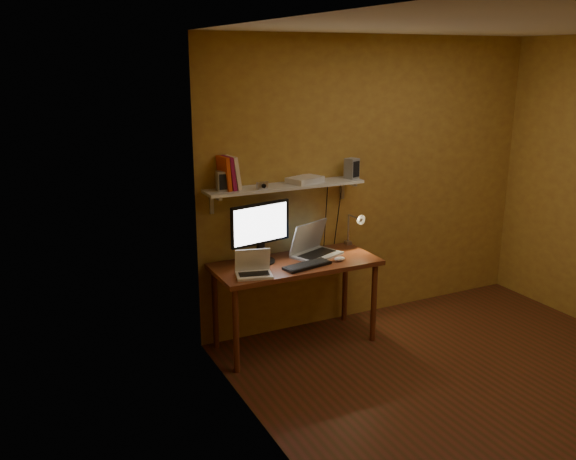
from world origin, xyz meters
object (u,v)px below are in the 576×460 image
desk_lamp (355,225)px  desk (296,272)px  laptop (313,246)px  mouse (340,259)px  netbook (253,268)px  wall_shelf (285,187)px  router (305,180)px  shelf_camera (262,186)px  keyboard (307,265)px  speaker_right (352,168)px  monitor (261,229)px  speaker_left (222,181)px

desk_lamp → desk: bearing=-169.2°
laptop → mouse: bearing=-85.1°
netbook → mouse: 0.79m
wall_shelf → mouse: bearing=-43.8°
desk → router: size_ratio=4.78×
wall_shelf → shelf_camera: shelf_camera is taller
netbook → mouse: netbook is taller
desk → keyboard: 0.18m
speaker_right → shelf_camera: size_ratio=1.75×
netbook → monitor: bearing=70.4°
mouse → shelf_camera: (-0.59, 0.25, 0.64)m
desk_lamp → speaker_right: (-0.02, 0.06, 0.51)m
monitor → speaker_right: 1.00m
netbook → shelf_camera: (0.20, 0.25, 0.60)m
speaker_right → router: (-0.45, 0.02, -0.06)m
wall_shelf → speaker_right: 0.65m
desk_lamp → speaker_left: (-1.22, 0.07, 0.50)m
mouse → shelf_camera: shelf_camera is taller
desk → speaker_right: 1.04m
desk_lamp → speaker_left: speaker_left is taller
netbook → shelf_camera: 0.68m
mouse → router: router is taller
monitor → netbook: 0.39m
monitor → router: size_ratio=1.90×
speaker_left → shelf_camera: size_ratio=1.57×
monitor → mouse: size_ratio=5.54×
monitor → shelf_camera: bearing=-48.4°
wall_shelf → netbook: bearing=-143.3°
wall_shelf → monitor: 0.42m
router → speaker_left: bearing=-179.9°
netbook → speaker_left: speaker_left is taller
desk_lamp → netbook: bearing=-166.7°
monitor → desk_lamp: bearing=-11.1°
laptop → netbook: laptop is taller
wall_shelf → shelf_camera: size_ratio=13.74×
keyboard → mouse: size_ratio=4.17×
desk → mouse: 0.39m
desk → mouse: mouse is taller
keyboard → desk_lamp: desk_lamp is taller
wall_shelf → keyboard: wall_shelf is taller
desk → speaker_right: size_ratio=7.84×
desk → shelf_camera: bearing=154.9°
speaker_right → router: size_ratio=0.61×
speaker_left → desk_lamp: bearing=2.1°
laptop → netbook: 0.71m
laptop → shelf_camera: 0.74m
desk → desk_lamp: desk_lamp is taller
speaker_left → router: size_ratio=0.55×
desk → desk_lamp: (0.66, 0.13, 0.29)m
wall_shelf → shelf_camera: (-0.25, -0.08, 0.05)m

